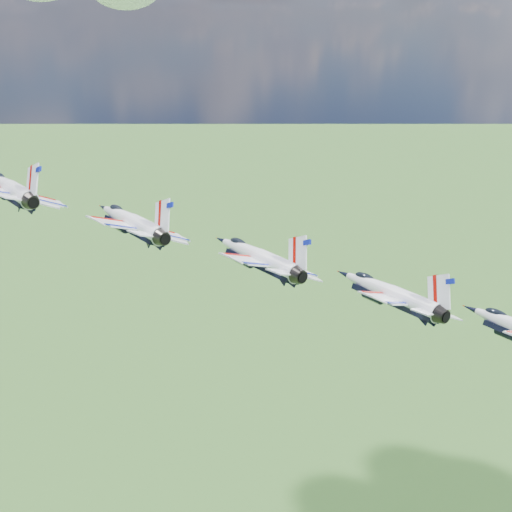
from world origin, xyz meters
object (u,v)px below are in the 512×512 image
jet_1 (130,221)px  jet_2 (256,256)px  jet_0 (8,188)px  jet_3 (387,292)px

jet_1 → jet_2: 12.52m
jet_0 → jet_3: (28.52, -23.08, -7.99)m
jet_2 → jet_1: bearing=132.2°
jet_2 → jet_3: 12.52m
jet_0 → jet_3: size_ratio=1.00×
jet_1 → jet_2: jet_1 is taller
jet_2 → jet_3: jet_2 is taller
jet_2 → jet_3: (9.51, -7.69, -2.66)m
jet_0 → jet_2: size_ratio=1.00×
jet_1 → jet_3: size_ratio=1.00×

